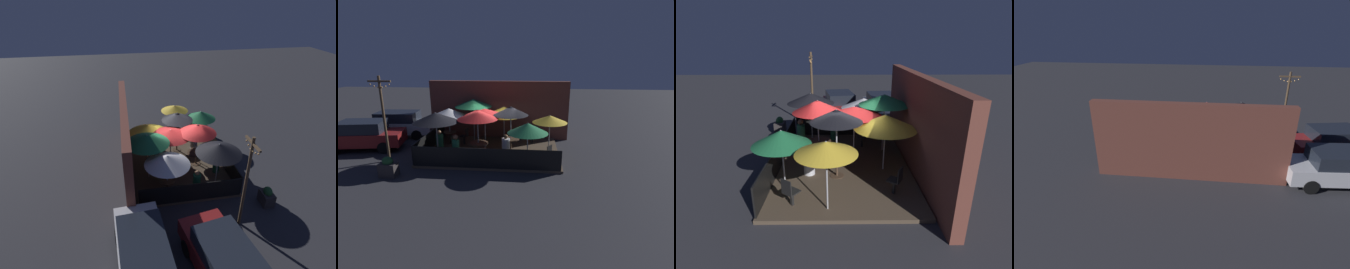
% 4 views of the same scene
% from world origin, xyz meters
% --- Properties ---
extents(ground_plane, '(60.00, 60.00, 0.00)m').
position_xyz_m(ground_plane, '(0.00, 0.00, 0.00)').
color(ground_plane, '#2D2D33').
extents(patio_deck, '(6.94, 4.96, 0.12)m').
position_xyz_m(patio_deck, '(0.00, 0.00, 0.06)').
color(patio_deck, brown).
rests_on(patio_deck, ground_plane).
extents(building_wall, '(8.54, 0.36, 3.57)m').
position_xyz_m(building_wall, '(0.00, 2.71, 1.79)').
color(building_wall, brown).
rests_on(building_wall, ground_plane).
extents(fence_front, '(6.74, 0.05, 0.95)m').
position_xyz_m(fence_front, '(0.00, -2.43, 0.59)').
color(fence_front, black).
rests_on(fence_front, patio_deck).
extents(fence_side_left, '(0.05, 4.76, 0.95)m').
position_xyz_m(fence_side_left, '(-3.43, 0.00, 0.59)').
color(fence_side_left, black).
rests_on(fence_side_left, patio_deck).
extents(patio_umbrella_0, '(2.10, 2.10, 2.06)m').
position_xyz_m(patio_umbrella_0, '(-2.65, 0.97, 1.96)').
color(patio_umbrella_0, '#B2B2B7').
rests_on(patio_umbrella_0, patio_deck).
extents(patio_umbrella_1, '(1.79, 1.79, 2.45)m').
position_xyz_m(patio_umbrella_1, '(0.97, -0.25, 2.35)').
color(patio_umbrella_1, '#B2B2B7').
rests_on(patio_umbrella_1, patio_deck).
extents(patio_umbrella_2, '(1.99, 1.99, 2.42)m').
position_xyz_m(patio_umbrella_2, '(-0.60, -1.01, 2.30)').
color(patio_umbrella_2, '#B2B2B7').
rests_on(patio_umbrella_2, patio_deck).
extents(patio_umbrella_3, '(2.17, 2.17, 2.49)m').
position_xyz_m(patio_umbrella_3, '(-1.37, 1.72, 2.39)').
color(patio_umbrella_3, '#B2B2B7').
rests_on(patio_umbrella_3, patio_deck).
extents(patio_umbrella_4, '(1.72, 1.72, 2.08)m').
position_xyz_m(patio_umbrella_4, '(2.93, -0.49, 2.02)').
color(patio_umbrella_4, '#B2B2B7').
rests_on(patio_umbrella_4, patio_deck).
extents(patio_umbrella_5, '(2.15, 2.15, 2.19)m').
position_xyz_m(patio_umbrella_5, '(-0.48, 0.41, 2.13)').
color(patio_umbrella_5, '#B2B2B7').
rests_on(patio_umbrella_5, patio_deck).
extents(patio_umbrella_6, '(1.84, 1.84, 2.03)m').
position_xyz_m(patio_umbrella_6, '(1.86, -1.92, 1.91)').
color(patio_umbrella_6, '#B2B2B7').
rests_on(patio_umbrella_6, patio_deck).
extents(patio_umbrella_7, '(2.26, 2.26, 2.12)m').
position_xyz_m(patio_umbrella_7, '(0.45, 1.48, 1.98)').
color(patio_umbrella_7, '#B2B2B7').
rests_on(patio_umbrella_7, patio_deck).
extents(patio_umbrella_8, '(2.17, 2.17, 2.34)m').
position_xyz_m(patio_umbrella_8, '(-2.51, -1.48, 2.22)').
color(patio_umbrella_8, '#B2B2B7').
rests_on(patio_umbrella_8, patio_deck).
extents(dining_table_0, '(0.73, 0.73, 0.70)m').
position_xyz_m(dining_table_0, '(-2.65, 0.97, 0.67)').
color(dining_table_0, '#4C3828').
rests_on(dining_table_0, patio_deck).
extents(dining_table_1, '(0.91, 0.91, 0.76)m').
position_xyz_m(dining_table_1, '(0.97, -0.25, 0.72)').
color(dining_table_1, '#4C3828').
rests_on(dining_table_1, patio_deck).
extents(dining_table_2, '(0.98, 0.98, 0.74)m').
position_xyz_m(dining_table_2, '(-0.60, -1.01, 0.71)').
color(dining_table_2, '#4C3828').
rests_on(dining_table_2, patio_deck).
extents(patio_chair_0, '(0.45, 0.45, 0.95)m').
position_xyz_m(patio_chair_0, '(-1.72, 0.84, 0.65)').
color(patio_chair_0, black).
rests_on(patio_chair_0, patio_deck).
extents(patio_chair_1, '(0.56, 0.56, 0.91)m').
position_xyz_m(patio_chair_1, '(2.79, -1.58, 0.61)').
color(patio_chair_1, black).
rests_on(patio_chair_1, patio_deck).
extents(patio_chair_2, '(0.55, 0.55, 0.93)m').
position_xyz_m(patio_chair_2, '(2.17, 1.62, 0.63)').
color(patio_chair_2, black).
rests_on(patio_chair_2, patio_deck).
extents(patron_0, '(0.48, 0.48, 1.15)m').
position_xyz_m(patron_0, '(-2.78, -0.43, 0.63)').
color(patron_0, '#236642').
rests_on(patron_0, patio_deck).
extents(patron_1, '(0.45, 0.45, 1.38)m').
position_xyz_m(patron_1, '(-1.51, -1.85, 0.76)').
color(patron_1, '#236642').
rests_on(patron_1, patio_deck).
extents(patron_2, '(0.54, 0.54, 1.27)m').
position_xyz_m(patron_2, '(0.81, -1.25, 0.68)').
color(patron_2, silver).
rests_on(patron_2, patio_deck).
extents(planter_box, '(0.72, 0.50, 0.90)m').
position_xyz_m(planter_box, '(-4.07, -3.37, 0.40)').
color(planter_box, '#332D2D').
rests_on(planter_box, ground_plane).
extents(light_post, '(1.10, 0.12, 4.15)m').
position_xyz_m(light_post, '(-4.97, -1.68, 2.31)').
color(light_post, brown).
rests_on(light_post, ground_plane).
extents(parked_car_0, '(4.45, 2.40, 1.62)m').
position_xyz_m(parked_car_0, '(-7.19, -0.18, 0.85)').
color(parked_car_0, maroon).
rests_on(parked_car_0, ground_plane).
extents(parked_car_1, '(4.65, 2.03, 1.62)m').
position_xyz_m(parked_car_1, '(-6.47, 2.42, 0.85)').
color(parked_car_1, silver).
rests_on(parked_car_1, ground_plane).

